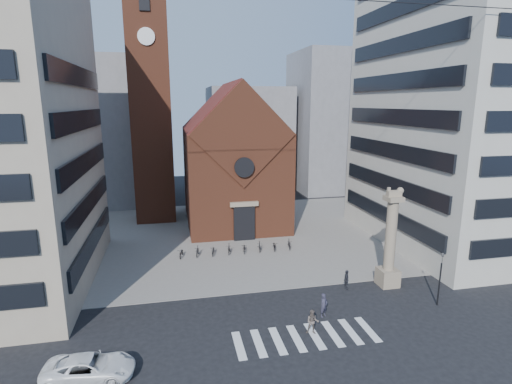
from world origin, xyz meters
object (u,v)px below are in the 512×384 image
pedestrian_1 (313,322)px  lion_column (390,247)px  traffic_light (440,278)px  pedestrian_0 (324,305)px  pedestrian_2 (346,280)px  white_car (89,368)px  scooter_0 (181,253)px

pedestrian_1 → lion_column: bearing=54.3°
traffic_light → pedestrian_1: size_ratio=2.48×
pedestrian_0 → pedestrian_1: (-1.58, -1.95, -0.03)m
pedestrian_1 → traffic_light: bearing=30.5°
pedestrian_1 → pedestrian_2: pedestrian_1 is taller
white_car → pedestrian_2: size_ratio=2.93×
lion_column → traffic_light: (1.99, -4.00, -1.17)m
pedestrian_1 → pedestrian_2: (5.07, 5.68, -0.01)m
lion_column → pedestrian_0: 8.58m
lion_column → traffic_light: 4.62m
lion_column → white_car: bearing=-162.1°
pedestrian_0 → scooter_0: pedestrian_0 is taller
pedestrian_0 → pedestrian_2: (3.48, 3.72, -0.04)m
white_car → scooter_0: (5.64, 17.48, -0.20)m
traffic_light → pedestrian_2: 7.19m
pedestrian_0 → lion_column: bearing=-1.9°
traffic_light → white_car: 25.13m
lion_column → traffic_light: size_ratio=2.02×
scooter_0 → white_car: bearing=-96.9°
white_car → pedestrian_1: (13.98, 1.70, 0.17)m
lion_column → pedestrian_1: lion_column is taller
pedestrian_0 → scooter_0: (-9.92, 13.83, -0.40)m
lion_column → pedestrian_0: lion_column is taller
pedestrian_2 → scooter_0: pedestrian_2 is taller
pedestrian_1 → white_car: bearing=-151.3°
pedestrian_2 → lion_column: bearing=-75.5°
pedestrian_0 → pedestrian_2: size_ratio=1.05×
white_car → pedestrian_2: bearing=-64.3°
lion_column → scooter_0: lion_column is taller
lion_column → white_car: (-22.86, -7.37, -2.76)m
pedestrian_1 → pedestrian_2: 7.61m
pedestrian_1 → scooter_0: 17.86m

